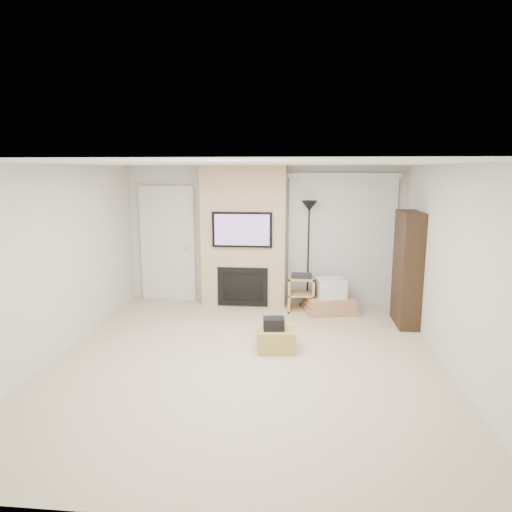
# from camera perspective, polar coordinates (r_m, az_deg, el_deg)

# --- Properties ---
(floor) EXTENTS (5.00, 5.50, 0.00)m
(floor) POSITION_cam_1_polar(r_m,az_deg,el_deg) (6.05, -1.11, -12.92)
(floor) COLOR #C4B392
(floor) RESTS_ON ground
(ceiling) EXTENTS (5.00, 5.50, 0.00)m
(ceiling) POSITION_cam_1_polar(r_m,az_deg,el_deg) (5.54, -1.21, 11.50)
(ceiling) COLOR white
(ceiling) RESTS_ON wall_back
(wall_back) EXTENTS (5.00, 0.00, 2.50)m
(wall_back) POSITION_cam_1_polar(r_m,az_deg,el_deg) (8.36, 1.01, 2.64)
(wall_back) COLOR silver
(wall_back) RESTS_ON ground
(wall_front) EXTENTS (5.00, 0.00, 2.50)m
(wall_front) POSITION_cam_1_polar(r_m,az_deg,el_deg) (3.06, -7.21, -11.96)
(wall_front) COLOR silver
(wall_front) RESTS_ON ground
(wall_left) EXTENTS (0.00, 5.50, 2.50)m
(wall_left) POSITION_cam_1_polar(r_m,az_deg,el_deg) (6.44, -23.83, -0.71)
(wall_left) COLOR silver
(wall_left) RESTS_ON ground
(wall_right) EXTENTS (0.00, 5.50, 2.50)m
(wall_right) POSITION_cam_1_polar(r_m,az_deg,el_deg) (5.92, 23.64, -1.63)
(wall_right) COLOR silver
(wall_right) RESTS_ON ground
(hvac_vent) EXTENTS (0.35, 0.18, 0.01)m
(hvac_vent) POSITION_cam_1_polar(r_m,az_deg,el_deg) (6.31, 3.34, 11.36)
(hvac_vent) COLOR silver
(hvac_vent) RESTS_ON ceiling
(ottoman) EXTENTS (0.56, 0.56, 0.30)m
(ottoman) POSITION_cam_1_polar(r_m,az_deg,el_deg) (6.35, 2.47, -10.28)
(ottoman) COLOR #AF9445
(ottoman) RESTS_ON floor
(black_bag) EXTENTS (0.30, 0.25, 0.16)m
(black_bag) POSITION_cam_1_polar(r_m,az_deg,el_deg) (6.23, 2.23, -8.44)
(black_bag) COLOR black
(black_bag) RESTS_ON ottoman
(fireplace_wall) EXTENTS (1.50, 0.47, 2.50)m
(fireplace_wall) POSITION_cam_1_polar(r_m,az_deg,el_deg) (8.19, -1.55, 2.37)
(fireplace_wall) COLOR #D1B186
(fireplace_wall) RESTS_ON floor
(entry_door) EXTENTS (1.02, 0.11, 2.14)m
(entry_door) POSITION_cam_1_polar(r_m,az_deg,el_deg) (8.68, -10.95, 1.44)
(entry_door) COLOR silver
(entry_door) RESTS_ON floor
(vertical_blinds) EXTENTS (1.98, 0.10, 2.37)m
(vertical_blinds) POSITION_cam_1_polar(r_m,az_deg,el_deg) (8.32, 10.66, 2.58)
(vertical_blinds) COLOR silver
(vertical_blinds) RESTS_ON floor
(floor_lamp) EXTENTS (0.28, 0.28, 1.90)m
(floor_lamp) POSITION_cam_1_polar(r_m,az_deg,el_deg) (8.06, 6.63, 4.03)
(floor_lamp) COLOR black
(floor_lamp) RESTS_ON floor
(av_stand) EXTENTS (0.45, 0.38, 0.66)m
(av_stand) POSITION_cam_1_polar(r_m,az_deg,el_deg) (7.97, 5.67, -4.44)
(av_stand) COLOR tan
(av_stand) RESTS_ON floor
(box_stack) EXTENTS (0.99, 0.83, 0.58)m
(box_stack) POSITION_cam_1_polar(r_m,az_deg,el_deg) (8.03, 9.23, -5.34)
(box_stack) COLOR tan
(box_stack) RESTS_ON floor
(bookshelf) EXTENTS (0.30, 0.80, 1.80)m
(bookshelf) POSITION_cam_1_polar(r_m,az_deg,el_deg) (7.53, 18.38, -1.51)
(bookshelf) COLOR black
(bookshelf) RESTS_ON floor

